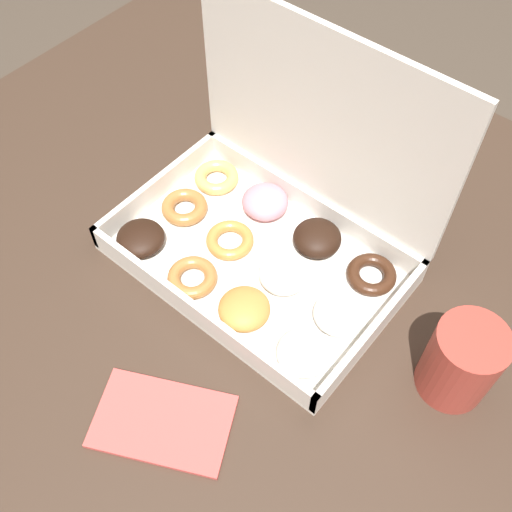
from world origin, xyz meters
The scene contains 5 objects.
ground_plane centered at (0.00, 0.00, 0.00)m, with size 8.00×8.00×0.00m, color #42382D.
dining_table centered at (0.00, 0.00, 0.62)m, with size 1.06×0.87×0.72m.
donut_box centered at (0.04, 0.01, 0.77)m, with size 0.36×0.24×0.28m.
coffee_mug centered at (0.30, -0.01, 0.77)m, with size 0.08×0.08×0.10m.
paper_napkin centered at (0.09, -0.25, 0.72)m, with size 0.17×0.15×0.01m.
Camera 1 is at (0.31, -0.36, 1.35)m, focal length 42.00 mm.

